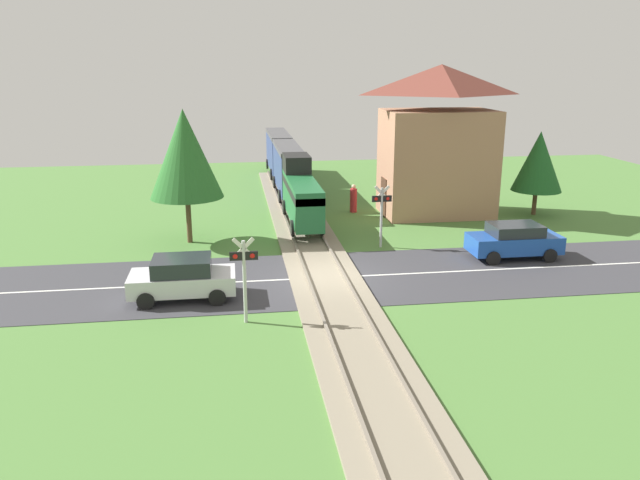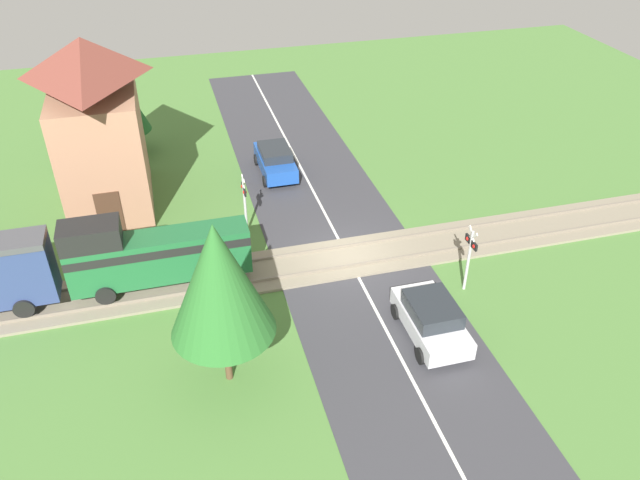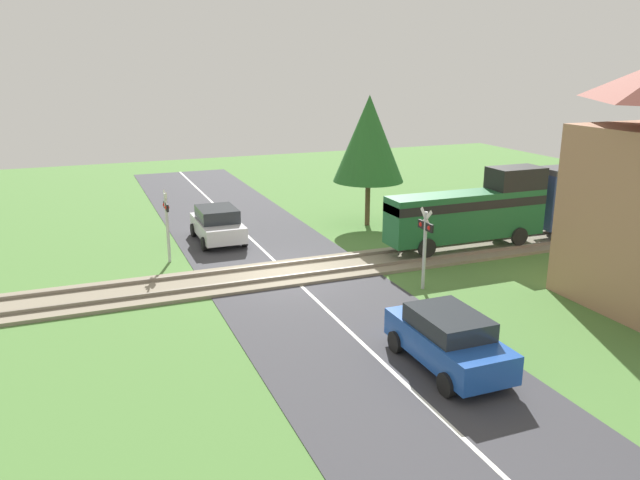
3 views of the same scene
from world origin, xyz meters
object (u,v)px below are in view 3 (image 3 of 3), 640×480
Objects in this scene: train at (609,194)px; car_near_crossing at (218,224)px; crossing_signal_east_approach at (425,238)px; pedestrian_by_station at (583,248)px; car_far_side at (448,339)px; crossing_signal_west_approach at (167,216)px.

train is 17.67m from car_near_crossing.
crossing_signal_east_approach is (3.18, -11.50, -0.03)m from train.
crossing_signal_east_approach is at bearing -74.54° from train.
train reaches higher than crossing_signal_east_approach.
pedestrian_by_station is (0.10, 6.99, -1.13)m from crossing_signal_east_approach.
crossing_signal_east_approach is at bearing -90.82° from pedestrian_by_station.
car_near_crossing is 14.09m from car_far_side.
pedestrian_by_station is (-5.18, 9.43, -0.08)m from car_far_side.
train is 16.34m from car_far_side.
train is 5.69m from pedestrian_by_station.
car_near_crossing is at bearing -124.97° from pedestrian_by_station.
pedestrian_by_station is at bearing -53.95° from train.
crossing_signal_east_approach is 7.08m from pedestrian_by_station.
train is 13.86× the size of pedestrian_by_station.
car_near_crossing is at bearing -148.01° from crossing_signal_east_approach.
crossing_signal_east_approach reaches higher than pedestrian_by_station.
crossing_signal_west_approach is at bearing -129.36° from crossing_signal_east_approach.
crossing_signal_east_approach is at bearing 155.24° from car_far_side.
crossing_signal_west_approach reaches higher than car_far_side.
train is at bearing 72.41° from car_near_crossing.
car_near_crossing is 3.42m from crossing_signal_west_approach.
train is 7.62× the size of crossing_signal_west_approach.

